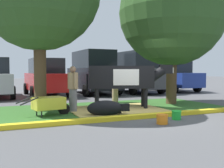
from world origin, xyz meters
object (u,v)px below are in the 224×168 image
at_px(person_handler, 115,83).
at_px(cow_holstein, 124,77).
at_px(bucket_orange, 162,119).
at_px(bucket_green, 176,115).
at_px(suv_dark_grey, 135,72).
at_px(sedan_blue, 172,76).
at_px(shade_tree_right, 172,13).
at_px(calf_lying, 106,108).
at_px(suv_black, 93,72).
at_px(sedan_red, 46,78).
at_px(person_visitor_near, 73,88).
at_px(wheelbarrow, 49,103).

bearing_deg(person_handler, cow_holstein, -104.31).
height_order(bucket_orange, bucket_green, bucket_green).
distance_m(suv_dark_grey, sedan_blue, 2.87).
relative_size(shade_tree_right, bucket_orange, 18.65).
relative_size(cow_holstein, suv_dark_grey, 0.66).
bearing_deg(bucket_green, calf_lying, 140.05).
distance_m(shade_tree_right, suv_black, 6.50).
distance_m(sedan_red, sedan_blue, 8.31).
height_order(shade_tree_right, calf_lying, shade_tree_right).
height_order(bucket_orange, sedan_red, sedan_red).
xyz_separation_m(person_handler, bucket_orange, (-0.73, -4.61, -0.70)).
bearing_deg(sedan_blue, bucket_green, -125.42).
relative_size(cow_holstein, sedan_blue, 0.69).
bearing_deg(person_visitor_near, suv_black, 65.11).
xyz_separation_m(cow_holstein, person_handler, (0.45, 1.75, -0.31)).
xyz_separation_m(shade_tree_right, calf_lying, (-3.55, -1.61, -3.49)).
bearing_deg(sedan_red, suv_dark_grey, -0.04).
height_order(wheelbarrow, suv_black, suv_black).
xyz_separation_m(wheelbarrow, bucket_orange, (2.46, -2.37, -0.25)).
xyz_separation_m(person_visitor_near, sedan_red, (0.20, 6.19, 0.17)).
bearing_deg(calf_lying, bucket_orange, -62.53).
bearing_deg(person_visitor_near, sedan_blue, 36.36).
bearing_deg(cow_holstein, wheelbarrow, -169.95).
bearing_deg(calf_lying, wheelbarrow, 156.59).
bearing_deg(bucket_green, suv_dark_grey, 68.90).
bearing_deg(calf_lying, person_visitor_near, 124.36).
relative_size(person_handler, bucket_green, 5.48).
xyz_separation_m(calf_lying, suv_black, (2.23, 7.48, 1.03)).
xyz_separation_m(bucket_green, suv_dark_grey, (3.32, 8.60, 1.14)).
xyz_separation_m(shade_tree_right, bucket_green, (-1.96, -2.94, -3.59)).
bearing_deg(sedan_red, suv_black, 4.32).
bearing_deg(bucket_green, suv_black, 85.89).
bearing_deg(calf_lying, suv_dark_grey, 55.94).
xyz_separation_m(bucket_orange, sedan_blue, (6.89, 9.04, 0.85)).
distance_m(person_visitor_near, bucket_orange, 3.28).
xyz_separation_m(bucket_orange, sedan_red, (-1.42, 8.96, 0.85)).
distance_m(calf_lying, sedan_blue, 10.72).
bearing_deg(sedan_red, person_handler, -63.69).
xyz_separation_m(person_visitor_near, suv_dark_grey, (5.65, 6.18, 0.46)).
relative_size(suv_dark_grey, sedan_blue, 1.05).
bearing_deg(shade_tree_right, person_handler, 146.01).
relative_size(calf_lying, bucket_orange, 4.21).
height_order(person_handler, sedan_blue, sedan_blue).
bearing_deg(bucket_orange, bucket_green, 26.19).
distance_m(person_handler, sedan_red, 4.86).
bearing_deg(calf_lying, person_handler, 61.17).
bearing_deg(suv_black, calf_lying, -106.58).
distance_m(bucket_orange, sedan_blue, 11.40).
relative_size(shade_tree_right, person_visitor_near, 3.86).
bearing_deg(suv_black, wheelbarrow, -119.31).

